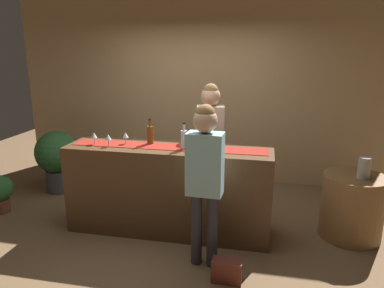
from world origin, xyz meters
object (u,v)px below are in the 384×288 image
Objects in this scene: wine_bottle_clear at (184,139)px; round_side_table at (352,206)px; bartender at (210,135)px; potted_plant_tall at (57,157)px; customer_sipping at (205,171)px; handbag at (227,271)px; wine_bottle_amber at (150,134)px; wine_glass_mid_counter at (126,135)px; wine_glass_far_end at (94,136)px; vase_on_side_table at (364,168)px; wine_glass_near_customer at (108,137)px.

wine_bottle_clear is 0.41× the size of round_side_table.
bartender is 2.42m from potted_plant_tall.
customer_sipping is 0.95m from handbag.
wine_bottle_amber reaches higher than wine_glass_mid_counter.
handbag is (1.02, -0.94, -1.03)m from wine_bottle_amber.
wine_glass_far_end is at bearing 154.57° from handbag.
handbag is (-1.35, -1.05, -0.75)m from vase_on_side_table.
wine_glass_near_customer is at bearing -173.65° from vase_on_side_table.
wine_bottle_amber is 1.00× the size of wine_bottle_clear.
wine_glass_far_end is 2.09m from handbag.
bartender reaches higher than vase_on_side_table.
handbag is (0.58, -0.80, -1.03)m from wine_bottle_clear.
wine_bottle_amber is 0.18× the size of bartender.
wine_glass_near_customer is 0.08× the size of bartender.
wine_bottle_amber is 1.26× the size of vase_on_side_table.
bartender reaches higher than potted_plant_tall.
wine_glass_far_end is 0.16× the size of potted_plant_tall.
wine_glass_mid_counter is 0.51× the size of handbag.
vase_on_side_table reaches higher than potted_plant_tall.
vase_on_side_table is (1.61, 0.81, -0.14)m from customer_sipping.
wine_bottle_clear is at bearing -172.67° from vase_on_side_table.
wine_glass_near_customer is at bearing -138.85° from wine_glass_mid_counter.
potted_plant_tall is (-2.48, 1.46, -0.46)m from customer_sipping.
wine_glass_far_end is (-0.20, 0.05, 0.00)m from wine_glass_near_customer.
wine_bottle_clear is 1.26× the size of vase_on_side_table.
wine_glass_far_end is at bearing -165.89° from wine_glass_mid_counter.
wine_bottle_amber reaches higher than round_side_table.
bartender reaches higher than wine_glass_far_end.
wine_glass_near_customer is at bearing -175.84° from wine_bottle_clear.
bartender is at bearing 72.77° from wine_bottle_clear.
wine_glass_mid_counter is at bearing -29.66° from potted_plant_tall.
round_side_table is (2.95, 0.34, -0.77)m from wine_glass_far_end.
wine_bottle_amber is at bearing 162.40° from wine_bottle_clear.
round_side_table is at bearing 5.55° from wine_glass_mid_counter.
wine_bottle_amber is at bearing 29.58° from bartender.
wine_bottle_clear is 1.43m from handbag.
wine_glass_mid_counter is 0.16× the size of potted_plant_tall.
customer_sipping is (0.76, -0.70, -0.15)m from wine_bottle_amber.
wine_glass_near_customer reaches higher than handbag.
vase_on_side_table is at bearing 37.76° from handbag.
bartender is (0.91, 0.56, -0.09)m from wine_glass_mid_counter.
wine_glass_near_customer is 0.19× the size of round_side_table.
round_side_table is (1.56, 0.89, -0.63)m from customer_sipping.
wine_bottle_clear is 0.71m from wine_glass_mid_counter.
wine_glass_far_end is 0.09× the size of customer_sipping.
wine_bottle_clear reaches higher than wine_glass_mid_counter.
round_side_table is (1.88, 0.32, -0.77)m from wine_bottle_clear.
customer_sipping reaches higher than handbag.
potted_plant_tall reaches higher than handbag.
bartender is at bearing 99.13° from customer_sipping.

